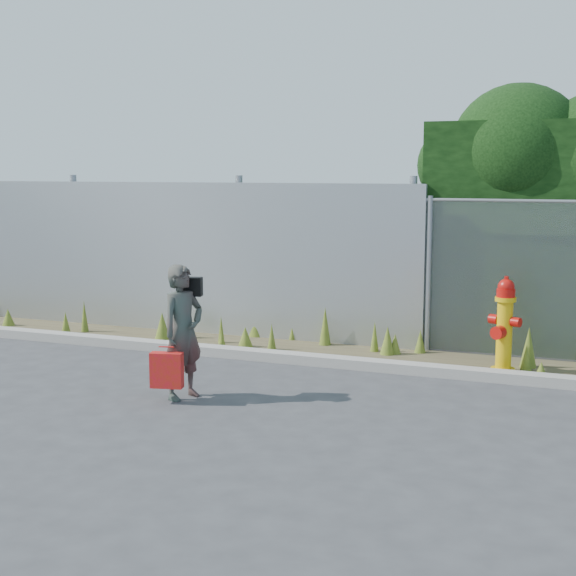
{
  "coord_description": "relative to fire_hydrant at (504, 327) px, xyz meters",
  "views": [
    {
      "loc": [
        3.03,
        -7.32,
        2.39
      ],
      "look_at": [
        -0.3,
        1.4,
        1.0
      ],
      "focal_mm": 50.0,
      "sensor_mm": 36.0,
      "label": 1
    }
  ],
  "objects": [
    {
      "name": "black_shoulder_bag",
      "position": [
        -3.03,
        -2.08,
        0.6
      ],
      "size": [
        0.27,
        0.11,
        0.2
      ],
      "rotation": [
        0.0,
        0.0,
        0.23
      ],
      "color": "black"
    },
    {
      "name": "curb",
      "position": [
        -2.11,
        -0.39,
        -0.5
      ],
      "size": [
        16.0,
        0.22,
        0.12
      ],
      "primitive_type": "cube",
      "color": "gray",
      "rests_on": "ground"
    },
    {
      "name": "corrugated_fence",
      "position": [
        -5.36,
        0.82,
        0.54
      ],
      "size": [
        8.5,
        0.21,
        2.3
      ],
      "color": "#A3A6AA",
      "rests_on": "ground"
    },
    {
      "name": "red_tote_bag",
      "position": [
        -3.1,
        -2.49,
        -0.21
      ],
      "size": [
        0.33,
        0.12,
        0.43
      ],
      "rotation": [
        0.0,
        0.0,
        0.22
      ],
      "color": "#B1290A"
    },
    {
      "name": "fire_hydrant",
      "position": [
        0.0,
        0.0,
        0.0
      ],
      "size": [
        0.39,
        0.35,
        1.16
      ],
      "rotation": [
        0.0,
        0.0,
        -0.39
      ],
      "color": "#DEAE0B",
      "rests_on": "ground"
    },
    {
      "name": "ground",
      "position": [
        -2.11,
        -2.19,
        -0.56
      ],
      "size": [
        80.0,
        80.0,
        0.0
      ],
      "primitive_type": "plane",
      "color": "#363639",
      "rests_on": "ground"
    },
    {
      "name": "weed_strip",
      "position": [
        -1.97,
        0.31,
        -0.43
      ],
      "size": [
        16.0,
        1.35,
        0.53
      ],
      "color": "#483E29",
      "rests_on": "ground"
    },
    {
      "name": "woman",
      "position": [
        -3.03,
        -2.25,
        0.15
      ],
      "size": [
        0.5,
        0.6,
        1.41
      ],
      "primitive_type": "imported",
      "rotation": [
        0.0,
        0.0,
        1.22
      ],
      "color": "#0E5E4E",
      "rests_on": "ground"
    }
  ]
}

